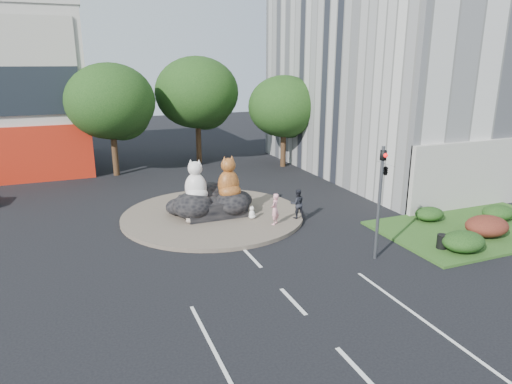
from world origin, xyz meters
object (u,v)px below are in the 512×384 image
pedestrian_dark (297,204)px  kitten_calico (190,215)px  cat_white (195,180)px  litter_bin (442,241)px  pedestrian_pink (275,209)px  cat_tabby (228,177)px  kitten_white (252,212)px

pedestrian_dark → kitten_calico: bearing=-5.0°
kitten_calico → pedestrian_dark: 5.73m
cat_white → litter_bin: size_ratio=3.46×
pedestrian_pink → pedestrian_dark: (1.51, 0.44, -0.02)m
pedestrian_pink → cat_tabby: bearing=-101.8°
cat_white → kitten_white: size_ratio=3.14×
kitten_white → pedestrian_pink: 1.55m
kitten_calico → kitten_white: kitten_calico is taller
cat_tabby → kitten_white: (0.85, -1.32, -1.71)m
kitten_calico → pedestrian_dark: size_ratio=0.55×
cat_white → kitten_white: bearing=-1.0°
kitten_calico → pedestrian_dark: pedestrian_dark is taller
kitten_calico → pedestrian_pink: (4.03, -1.82, 0.38)m
kitten_calico → cat_white: bearing=87.2°
cat_white → pedestrian_dark: bearing=3.5°
cat_white → cat_tabby: 1.81m
cat_tabby → kitten_calico: cat_tabby is taller
cat_tabby → litter_bin: cat_tabby is taller
litter_bin → cat_tabby: bearing=132.6°
cat_tabby → kitten_white: 2.32m
pedestrian_pink → pedestrian_dark: pedestrian_pink is taller
kitten_calico → pedestrian_pink: bearing=5.9°
cat_white → pedestrian_pink: size_ratio=1.38×
cat_white → kitten_calico: bearing=-94.4°
kitten_calico → litter_bin: 12.34m
kitten_white → pedestrian_pink: pedestrian_pink is taller
cat_white → kitten_white: (2.64, -1.50, -1.67)m
kitten_calico → litter_bin: (9.89, -7.38, -0.19)m
cat_white → pedestrian_dark: cat_white is taller
cat_tabby → litter_bin: bearing=-59.7°
cat_white → kitten_white: 3.47m
cat_tabby → kitten_white: size_ratio=3.26×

